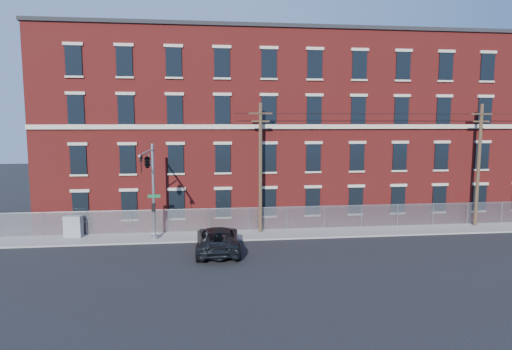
{
  "coord_description": "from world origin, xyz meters",
  "views": [
    {
      "loc": [
        -2.27,
        -27.67,
        8.61
      ],
      "look_at": [
        1.47,
        4.0,
        4.8
      ],
      "focal_mm": 30.75,
      "sensor_mm": 36.0,
      "label": 1
    }
  ],
  "objects_px": {
    "utility_cabinet": "(73,226)",
    "utility_pole_near": "(260,166)",
    "traffic_signal_mast": "(149,171)",
    "pickup_truck": "(218,239)"
  },
  "relations": [
    {
      "from": "utility_cabinet",
      "to": "utility_pole_near",
      "type": "bearing_deg",
      "value": 7.06
    },
    {
      "from": "utility_pole_near",
      "to": "utility_cabinet",
      "type": "height_order",
      "value": "utility_pole_near"
    },
    {
      "from": "traffic_signal_mast",
      "to": "pickup_truck",
      "type": "height_order",
      "value": "traffic_signal_mast"
    },
    {
      "from": "traffic_signal_mast",
      "to": "utility_cabinet",
      "type": "xyz_separation_m",
      "value": [
        -6.08,
        3.53,
        -4.46
      ]
    },
    {
      "from": "traffic_signal_mast",
      "to": "utility_pole_near",
      "type": "height_order",
      "value": "utility_pole_near"
    },
    {
      "from": "traffic_signal_mast",
      "to": "pickup_truck",
      "type": "distance_m",
      "value": 6.51
    },
    {
      "from": "utility_pole_near",
      "to": "utility_cabinet",
      "type": "xyz_separation_m",
      "value": [
        -14.08,
        0.12,
        -4.41
      ]
    },
    {
      "from": "utility_pole_near",
      "to": "pickup_truck",
      "type": "relative_size",
      "value": 1.64
    },
    {
      "from": "traffic_signal_mast",
      "to": "utility_cabinet",
      "type": "distance_m",
      "value": 8.33
    },
    {
      "from": "traffic_signal_mast",
      "to": "utility_cabinet",
      "type": "height_order",
      "value": "traffic_signal_mast"
    }
  ]
}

